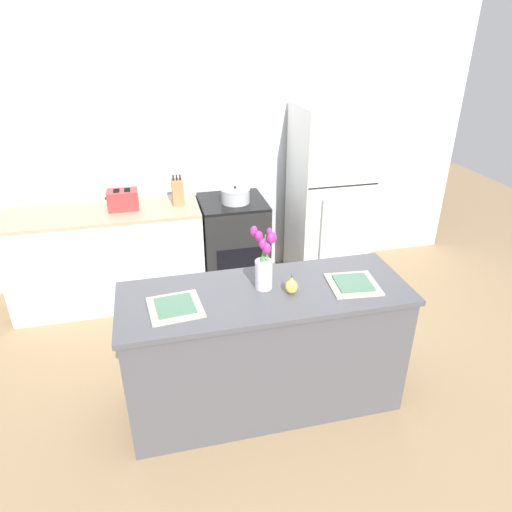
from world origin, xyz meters
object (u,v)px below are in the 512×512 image
Objects in this scene: flower_vase at (264,263)px; plate_setting_left at (175,307)px; plate_setting_right at (353,284)px; refrigerator at (329,196)px; pear_figurine at (291,286)px; stove_range at (234,244)px; cooking_pot at (235,195)px; knife_block at (178,192)px; toaster at (123,200)px.

flower_vase is 0.59m from plate_setting_left.
plate_setting_left and plate_setting_right have the same top height.
refrigerator reaches higher than pear_figurine.
refrigerator is at bearing 0.04° from stove_range.
plate_setting_left is at bearing -112.77° from cooking_pot.
plate_setting_left is (-0.56, -0.11, -0.16)m from flower_vase.
knife_block reaches higher than stove_range.
toaster reaches higher than plate_setting_left.
flower_vase is at bearing -60.98° from toaster.
knife_block is at bearing 103.88° from flower_vase.
toaster is at bearing -177.73° from knife_block.
pear_figurine is 0.38× the size of plate_setting_right.
toaster is at bearing 121.30° from pear_figurine.
refrigerator is at bearing 45.91° from plate_setting_left.
cooking_pot reaches higher than stove_range.
pear_figurine is at bearing -72.34° from knife_block.
refrigerator is at bearing 55.98° from flower_vase.
cooking_pot is at bearing -9.40° from knife_block.
toaster is at bearing 130.37° from plate_setting_right.
pear_figurine is 1.77m from knife_block.
refrigerator is 6.14× the size of toaster.
plate_setting_right is 1.21× the size of knife_block.
plate_setting_left is at bearing -134.09° from refrigerator.
flower_vase is at bearing -93.59° from stove_range.
cooking_pot is at bearing 105.17° from plate_setting_right.
flower_vase reaches higher than cooking_pot.
toaster is at bearing 119.02° from flower_vase.
plate_setting_left is (-0.65, -1.66, 0.45)m from stove_range.
plate_setting_left is (-0.70, -0.00, -0.04)m from pear_figurine.
knife_block is (0.48, 0.02, 0.03)m from toaster.
plate_setting_right is 1.67m from cooking_pot.
refrigerator is 4.15× the size of flower_vase.
flower_vase is 1.79m from toaster.
refrigerator reaches higher than knife_block.
cooking_pot is (-0.03, 1.60, 0.03)m from pear_figurine.
cooking_pot is at bearing 67.23° from plate_setting_left.
plate_setting_right is 1.23× the size of cooking_pot.
cooking_pot is at bearing -3.79° from toaster.
stove_range is 0.52× the size of refrigerator.
toaster is at bearing 179.56° from refrigerator.
knife_block is (-0.49, 0.03, 0.56)m from stove_range.
knife_block reaches higher than cooking_pot.
stove_range is at bearing 91.67° from pear_figurine.
pear_figurine is 0.38× the size of plate_setting_left.
stove_range is 1.67m from flower_vase.
pear_figurine is 1.60m from cooking_pot.
plate_setting_right is at bearing -74.83° from cooking_pot.
cooking_pot is at bearing 85.56° from flower_vase.
pear_figurine is 0.44× the size of toaster.
knife_block is (-0.39, 1.59, -0.05)m from flower_vase.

